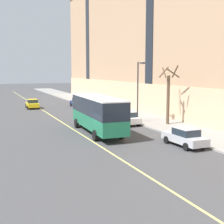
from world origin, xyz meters
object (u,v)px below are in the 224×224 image
Objects in this scene: parked_car_white_3 at (126,118)px; street_lamp at (139,86)px; parked_car_navy_2 at (95,108)px; street_tree_mid_block at (168,94)px; taxi_cab at (32,104)px; parked_car_navy_1 at (78,102)px; parked_car_silver_0 at (185,137)px; city_bus at (97,112)px.

street_lamp is at bearing 10.68° from parked_car_white_3.
street_tree_mid_block is (4.33, -12.74, 2.83)m from parked_car_navy_2.
taxi_cab is 0.64× the size of street_tree_mid_block.
parked_car_navy_2 is at bearing -52.25° from taxi_cab.
taxi_cab is 25.71m from street_tree_mid_block.
parked_car_white_3 is 0.60× the size of street_lamp.
parked_car_navy_2 is 1.05× the size of parked_car_white_3.
parked_car_silver_0 is at bearing -89.93° from parked_car_navy_1.
street_lamp is (6.63, 3.80, 2.36)m from city_bus.
taxi_cab is (-7.66, 0.59, -0.00)m from parked_car_navy_1.
street_lamp is (1.76, 0.33, 3.72)m from parked_car_white_3.
parked_car_silver_0 is at bearing -76.36° from taxi_cab.
city_bus is at bearing -108.92° from parked_car_navy_2.
street_lamp is at bearing 81.37° from parked_car_silver_0.
street_tree_mid_block is at bearing -46.48° from street_lamp.
city_bus reaches higher than parked_car_navy_2.
parked_car_navy_1 is 0.62× the size of street_lamp.
parked_car_silver_0 is at bearing -89.80° from parked_car_navy_2.
parked_car_white_3 is (0.10, -10.47, -0.00)m from parked_car_navy_2.
taxi_cab is at bearing 117.89° from street_tree_mid_block.
street_lamp is (1.82, -19.39, 3.72)m from parked_car_navy_1.
parked_car_navy_1 is 19.83m from street_lamp.
parked_car_silver_0 is 32.64m from taxi_cab.
taxi_cab is at bearing 127.75° from parked_car_navy_2.
street_lamp reaches higher than parked_car_navy_1.
parked_car_white_3 is at bearing -89.83° from parked_car_navy_1.
parked_car_navy_2 is 10.96m from street_lamp.
taxi_cab is at bearing 115.38° from street_lamp.
parked_car_silver_0 is 1.01× the size of parked_car_navy_1.
street_lamp is (1.86, -10.14, 3.72)m from parked_car_navy_2.
street_tree_mid_block is at bearing -71.23° from parked_car_navy_2.
parked_car_silver_0 is at bearing -98.63° from street_lamp.
taxi_cab is at bearing 110.81° from parked_car_white_3.
street_tree_mid_block reaches higher than parked_car_silver_0.
parked_car_white_3 is (0.02, 11.41, 0.00)m from parked_car_silver_0.
parked_car_white_3 is at bearing -69.19° from taxi_cab.
street_lamp is (1.78, 11.74, 3.72)m from parked_car_silver_0.
parked_car_navy_1 and parked_car_navy_2 have the same top height.
parked_car_white_3 is 5.57m from street_tree_mid_block.
city_bus is at bearing -150.22° from street_lamp.
street_lamp is (9.48, -19.98, 3.73)m from taxi_cab.
street_tree_mid_block is (9.11, 1.19, 1.46)m from city_bus.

